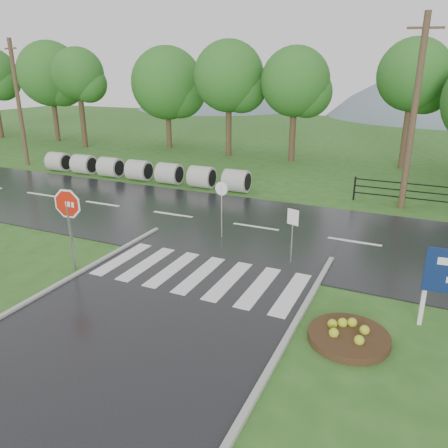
% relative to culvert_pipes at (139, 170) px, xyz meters
% --- Properties ---
extents(ground, '(120.00, 120.00, 0.00)m').
position_rel_culvert_pipes_xyz_m(ground, '(9.32, -15.00, -0.60)').
color(ground, '#2C5D1F').
rests_on(ground, ground).
extents(main_road, '(90.00, 8.00, 0.04)m').
position_rel_culvert_pipes_xyz_m(main_road, '(9.32, -5.00, -0.60)').
color(main_road, black).
rests_on(main_road, ground).
extents(crosswalk, '(6.50, 2.80, 0.02)m').
position_rel_culvert_pipes_xyz_m(crosswalk, '(9.32, -10.00, -0.54)').
color(crosswalk, silver).
rests_on(crosswalk, ground).
extents(hills, '(102.00, 48.00, 48.00)m').
position_rel_culvert_pipes_xyz_m(hills, '(12.81, 50.00, -16.14)').
color(hills, slate).
rests_on(hills, ground).
extents(treeline, '(83.20, 5.20, 10.00)m').
position_rel_culvert_pipes_xyz_m(treeline, '(10.32, 9.00, -0.60)').
color(treeline, '#215C1C').
rests_on(treeline, ground).
extents(culvert_pipes, '(13.90, 1.20, 1.20)m').
position_rel_culvert_pipes_xyz_m(culvert_pipes, '(0.00, 0.00, 0.00)').
color(culvert_pipes, '#9E9B93').
rests_on(culvert_pipes, ground).
extents(stop_sign, '(1.28, 0.17, 2.89)m').
position_rel_culvert_pipes_xyz_m(stop_sign, '(5.36, -11.26, 1.40)').
color(stop_sign, '#939399').
rests_on(stop_sign, ground).
extents(flower_bed, '(1.95, 1.95, 0.39)m').
position_rel_culvert_pipes_xyz_m(flower_bed, '(14.23, -11.61, -0.45)').
color(flower_bed, '#332111').
rests_on(flower_bed, ground).
extents(reg_sign_small, '(0.42, 0.16, 1.95)m').
position_rel_culvert_pipes_xyz_m(reg_sign_small, '(11.68, -7.91, 0.80)').
color(reg_sign_small, '#939399').
rests_on(reg_sign_small, ground).
extents(reg_sign_round, '(0.52, 0.08, 2.25)m').
position_rel_culvert_pipes_xyz_m(reg_sign_round, '(8.53, -6.66, 0.82)').
color(reg_sign_round, '#939399').
rests_on(reg_sign_round, ground).
extents(utility_pole_west, '(1.43, 0.47, 8.17)m').
position_rel_culvert_pipes_xyz_m(utility_pole_west, '(-9.73, 0.50, 3.55)').
color(utility_pole_west, '#473523').
rests_on(utility_pole_west, ground).
extents(utility_pole_east, '(1.48, 0.54, 8.53)m').
position_rel_culvert_pipes_xyz_m(utility_pole_east, '(14.61, 0.50, 3.74)').
color(utility_pole_east, '#473523').
rests_on(utility_pole_east, ground).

